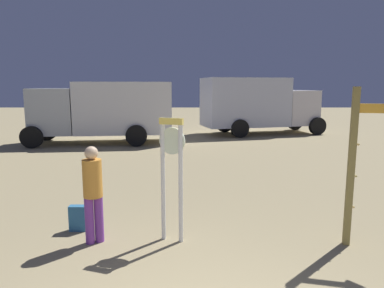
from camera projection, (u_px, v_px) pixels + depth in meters
The scene contains 6 objects.
standing_clock at pixel (173, 166), 5.72m from camera, with size 0.42×0.22×2.01m.
arrow_sign at pixel (373, 144), 5.42m from camera, with size 0.89×0.37×2.50m.
person_near_clock at pixel (94, 190), 5.69m from camera, with size 0.30×0.30×1.58m.
backpack at pixel (79, 218), 6.28m from camera, with size 0.28×0.18×0.45m.
box_truck_near at pixel (106, 109), 15.84m from camera, with size 6.40×2.94×2.69m.
box_truck_far at pixel (258, 104), 18.85m from camera, with size 6.61×3.83×2.93m.
Camera 1 is at (-0.18, -2.94, 2.50)m, focal length 33.56 mm.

